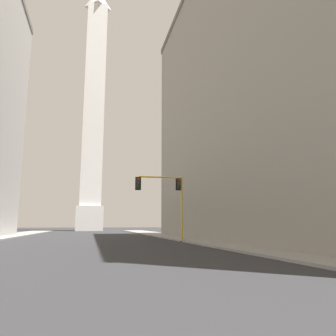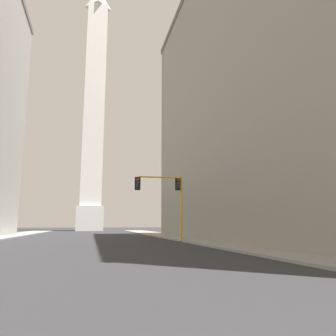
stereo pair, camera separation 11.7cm
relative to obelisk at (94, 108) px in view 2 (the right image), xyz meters
The scene contains 4 objects.
sidewalk_right 70.57m from the obelisk, 79.09° to the right, with size 5.00×112.42×0.15m, color gray.
building_right 71.38m from the obelisk, 69.77° to the right, with size 24.71×47.69×32.84m.
obelisk is the anchor object (origin of this frame).
traffic_light_mid_right 69.69m from the obelisk, 83.07° to the right, with size 4.92×0.50×6.49m.
Camera 2 is at (0.27, -0.47, 1.70)m, focal length 35.00 mm.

